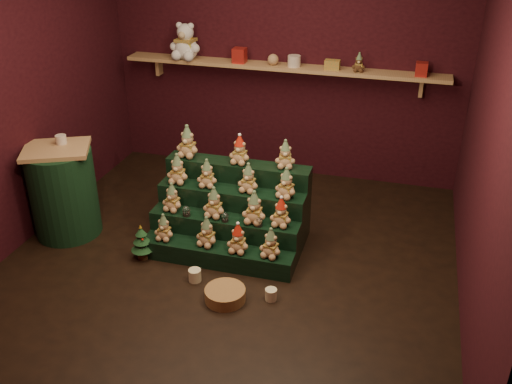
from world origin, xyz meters
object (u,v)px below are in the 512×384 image
(mini_christmas_tree, at_px, (142,242))
(wicker_basket, at_px, (225,295))
(snow_globe_c, at_px, (259,222))
(brown_bear, at_px, (359,62))
(white_bear, at_px, (185,36))
(snow_globe_a, at_px, (186,211))
(mug_right, at_px, (271,294))
(snow_globe_b, at_px, (225,217))
(side_table, at_px, (63,191))
(mug_left, at_px, (195,275))
(riser_tier_front, at_px, (217,255))

(mini_christmas_tree, height_order, wicker_basket, mini_christmas_tree)
(snow_globe_c, height_order, brown_bear, brown_bear)
(mini_christmas_tree, relative_size, white_bear, 0.69)
(snow_globe_a, distance_m, mug_right, 1.14)
(mug_right, distance_m, brown_bear, 2.72)
(wicker_basket, xyz_separation_m, white_bear, (-1.25, 2.43, 1.52))
(mini_christmas_tree, xyz_separation_m, white_bear, (-0.32, 2.05, 1.40))
(snow_globe_a, xyz_separation_m, mug_right, (0.94, -0.53, -0.36))
(snow_globe_b, bearing_deg, white_bear, 120.05)
(snow_globe_a, height_order, wicker_basket, snow_globe_a)
(side_table, relative_size, mug_right, 9.09)
(snow_globe_a, height_order, mug_right, snow_globe_a)
(snow_globe_c, height_order, mug_left, snow_globe_c)
(brown_bear, bearing_deg, side_table, -148.33)
(side_table, bearing_deg, mug_left, -40.80)
(riser_tier_front, height_order, brown_bear, brown_bear)
(snow_globe_a, distance_m, side_table, 1.25)
(snow_globe_c, bearing_deg, riser_tier_front, -155.06)
(white_bear, bearing_deg, mug_right, -51.36)
(snow_globe_c, xyz_separation_m, side_table, (-1.94, -0.03, 0.04))
(snow_globe_b, distance_m, mug_right, 0.85)
(mug_left, distance_m, wicker_basket, 0.38)
(snow_globe_c, bearing_deg, mug_right, -64.35)
(mug_left, relative_size, brown_bear, 0.58)
(snow_globe_c, distance_m, mug_left, 0.73)
(snow_globe_c, bearing_deg, mug_left, -134.47)
(snow_globe_c, height_order, mug_right, snow_globe_c)
(riser_tier_front, xyz_separation_m, wicker_basket, (0.24, -0.48, -0.04))
(riser_tier_front, xyz_separation_m, mug_right, (0.60, -0.37, -0.04))
(mug_left, xyz_separation_m, mug_right, (0.70, -0.07, -0.01))
(snow_globe_a, bearing_deg, brown_bear, 54.71)
(mini_christmas_tree, height_order, white_bear, white_bear)
(white_bear, bearing_deg, riser_tier_front, -58.73)
(mini_christmas_tree, relative_size, mug_left, 3.19)
(snow_globe_b, bearing_deg, mug_right, -42.84)
(snow_globe_b, height_order, mug_left, snow_globe_b)
(snow_globe_a, bearing_deg, snow_globe_b, 0.00)
(snow_globe_b, distance_m, mini_christmas_tree, 0.79)
(riser_tier_front, xyz_separation_m, snow_globe_b, (0.03, 0.16, 0.31))
(snow_globe_c, distance_m, side_table, 1.94)
(snow_globe_a, distance_m, snow_globe_b, 0.37)
(side_table, relative_size, white_bear, 1.78)
(wicker_basket, xyz_separation_m, brown_bear, (0.69, 2.43, 1.36))
(mug_left, distance_m, brown_bear, 2.83)
(snow_globe_b, xyz_separation_m, mini_christmas_tree, (-0.72, -0.26, -0.23))
(side_table, xyz_separation_m, mini_christmas_tree, (0.91, -0.23, -0.28))
(mug_right, bearing_deg, brown_bear, 81.85)
(riser_tier_front, bearing_deg, snow_globe_b, 79.55)
(snow_globe_c, distance_m, white_bear, 2.54)
(snow_globe_b, xyz_separation_m, side_table, (-1.63, -0.03, 0.04))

